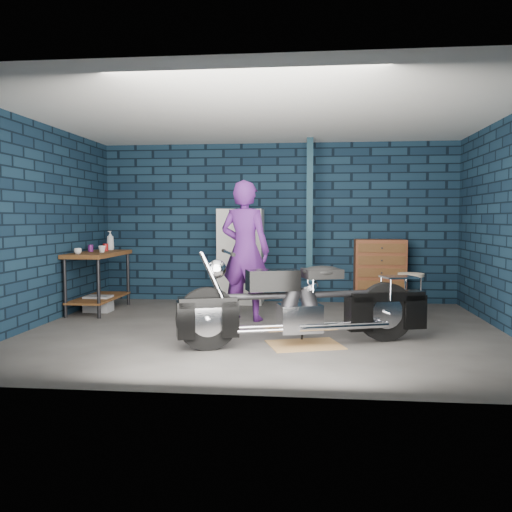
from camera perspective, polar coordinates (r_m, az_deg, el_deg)
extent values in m
plane|color=#504D4A|center=(6.92, 0.88, -7.92)|extent=(6.00, 6.00, 0.00)
cube|color=black|center=(9.27, 2.27, 3.50)|extent=(6.00, 0.02, 2.70)
cube|color=black|center=(7.65, -22.14, 3.11)|extent=(0.02, 5.00, 2.70)
cube|color=silver|center=(6.89, 0.91, 14.62)|extent=(6.00, 5.00, 0.02)
cube|color=#122E3B|center=(8.70, 5.66, 3.45)|extent=(0.10, 0.10, 2.70)
cube|color=brown|center=(8.70, -16.23, -2.59)|extent=(0.60, 1.40, 0.91)
cube|color=#91643F|center=(6.21, 5.16, -9.28)|extent=(0.94, 0.81, 0.01)
imported|color=#4F1C6C|center=(7.56, -1.17, 0.55)|extent=(0.81, 0.64, 1.95)
cube|color=gray|center=(8.66, -16.26, -4.84)|extent=(0.39, 0.28, 0.24)
cube|color=beige|center=(9.08, -1.62, -0.04)|extent=(0.74, 0.53, 1.58)
cube|color=brown|center=(9.09, 12.90, -1.71)|extent=(0.81, 0.45, 1.08)
imported|color=#C2AF93|center=(8.27, -18.25, 0.49)|extent=(0.11, 0.11, 0.09)
imported|color=#C2AF93|center=(8.55, -15.91, 0.70)|extent=(0.12, 0.12, 0.10)
cylinder|color=#5F1967|center=(8.81, -17.02, 0.79)|extent=(0.08, 0.08, 0.11)
cylinder|color=maroon|center=(8.89, -15.56, 0.88)|extent=(0.10, 0.10, 0.12)
imported|color=gray|center=(9.18, -15.09, 1.59)|extent=(0.15, 0.15, 0.31)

